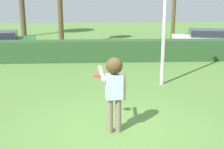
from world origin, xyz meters
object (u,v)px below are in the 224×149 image
lamppost (165,0)px  parked_car_white (208,39)px  frisbee (98,76)px  person (114,84)px

lamppost → parked_car_white: 8.22m
lamppost → parked_car_white: size_ratio=1.20×
lamppost → parked_car_white: lamppost is taller
frisbee → parked_car_white: (6.56, 9.90, -0.54)m
frisbee → parked_car_white: size_ratio=0.05×
person → parked_car_white: size_ratio=0.41×
person → frisbee: bearing=123.8°
person → lamppost: 4.64m
person → lamppost: size_ratio=0.34×
person → frisbee: size_ratio=8.00×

